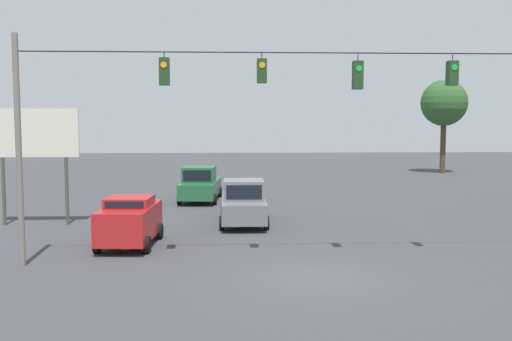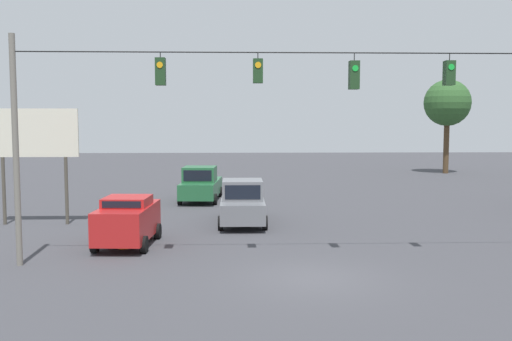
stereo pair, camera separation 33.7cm
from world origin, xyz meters
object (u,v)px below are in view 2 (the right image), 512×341
object	(u,v)px
pickup_truck_grey_withflow_mid	(242,203)
traffic_cone_fifth	(156,206)
sedan_red_parked_shoulder	(128,220)
roadside_billboard	(34,140)
traffic_cone_fourth	(150,213)
traffic_cone_nearest	(123,240)
tree_horizon_left	(447,103)
traffic_cone_third	(141,220)
traffic_cone_second	(135,229)
overhead_signal_span	(305,118)
pickup_truck_green_withflow_far	(201,185)

from	to	relation	value
pickup_truck_grey_withflow_mid	traffic_cone_fifth	size ratio (longest dim) A/B	8.66
sedan_red_parked_shoulder	roadside_billboard	xyz separation A→B (m)	(5.16, -4.76, 2.94)
traffic_cone_fourth	traffic_cone_nearest	bearing A→B (deg)	89.58
sedan_red_parked_shoulder	tree_horizon_left	xyz separation A→B (m)	(-23.63, -29.98, 5.44)
traffic_cone_third	traffic_cone_nearest	bearing A→B (deg)	91.14
traffic_cone_second	traffic_cone_fifth	size ratio (longest dim) A/B	1.00
tree_horizon_left	roadside_billboard	bearing A→B (deg)	41.22
sedan_red_parked_shoulder	traffic_cone_fourth	xyz separation A→B (m)	(0.02, -6.01, -0.68)
overhead_signal_span	pickup_truck_green_withflow_far	world-z (taller)	overhead_signal_span
traffic_cone_fifth	pickup_truck_grey_withflow_mid	bearing A→B (deg)	142.45
traffic_cone_second	tree_horizon_left	world-z (taller)	tree_horizon_left
pickup_truck_green_withflow_far	sedan_red_parked_shoulder	bearing A→B (deg)	80.47
traffic_cone_fourth	roadside_billboard	xyz separation A→B (m)	(5.14, 1.25, 3.62)
traffic_cone_third	overhead_signal_span	bearing A→B (deg)	134.22
traffic_cone_second	tree_horizon_left	bearing A→B (deg)	-130.01
traffic_cone_nearest	traffic_cone_fourth	distance (m)	6.55
overhead_signal_span	tree_horizon_left	world-z (taller)	tree_horizon_left
traffic_cone_fourth	traffic_cone_fifth	xyz separation A→B (m)	(0.01, -2.09, 0.00)
traffic_cone_fourth	tree_horizon_left	world-z (taller)	tree_horizon_left
traffic_cone_nearest	tree_horizon_left	size ratio (longest dim) A/B	0.07
traffic_cone_fourth	traffic_cone_fifth	world-z (taller)	same
roadside_billboard	tree_horizon_left	xyz separation A→B (m)	(-28.79, -25.22, 2.50)
traffic_cone_second	sedan_red_parked_shoulder	bearing A→B (deg)	91.63
pickup_truck_green_withflow_far	traffic_cone_second	size ratio (longest dim) A/B	8.56
traffic_cone_third	traffic_cone_fifth	size ratio (longest dim) A/B	1.00
overhead_signal_span	pickup_truck_grey_withflow_mid	bearing A→B (deg)	-75.09
pickup_truck_green_withflow_far	traffic_cone_nearest	world-z (taller)	pickup_truck_green_withflow_far
traffic_cone_third	traffic_cone_fourth	xyz separation A→B (m)	(-0.14, -2.10, 0.00)
traffic_cone_fifth	tree_horizon_left	xyz separation A→B (m)	(-23.66, -21.88, 6.12)
traffic_cone_fifth	traffic_cone_second	bearing A→B (deg)	89.83
traffic_cone_second	roadside_billboard	xyz separation A→B (m)	(5.11, -2.98, 3.62)
roadside_billboard	pickup_truck_grey_withflow_mid	bearing A→B (deg)	179.13
traffic_cone_second	roadside_billboard	bearing A→B (deg)	-30.27
traffic_cone_second	traffic_cone_fifth	distance (m)	6.32
traffic_cone_third	traffic_cone_fifth	distance (m)	4.19
pickup_truck_grey_withflow_mid	sedan_red_parked_shoulder	size ratio (longest dim) A/B	1.36
pickup_truck_green_withflow_far	traffic_cone_third	bearing A→B (deg)	75.17
traffic_cone_nearest	traffic_cone_second	bearing A→B (deg)	-90.54
traffic_cone_second	traffic_cone_third	distance (m)	2.13
overhead_signal_span	tree_horizon_left	bearing A→B (deg)	-117.45
overhead_signal_span	traffic_cone_fifth	distance (m)	13.64
pickup_truck_grey_withflow_mid	traffic_cone_fifth	world-z (taller)	pickup_truck_grey_withflow_mid
sedan_red_parked_shoulder	tree_horizon_left	distance (m)	38.56
pickup_truck_grey_withflow_mid	traffic_cone_second	bearing A→B (deg)	31.94
overhead_signal_span	sedan_red_parked_shoulder	distance (m)	8.16
sedan_red_parked_shoulder	tree_horizon_left	size ratio (longest dim) A/B	0.47
pickup_truck_green_withflow_far	traffic_cone_second	world-z (taller)	pickup_truck_green_withflow_far
pickup_truck_green_withflow_far	traffic_cone_third	distance (m)	8.76
pickup_truck_grey_withflow_mid	pickup_truck_green_withflow_far	distance (m)	8.11
pickup_truck_grey_withflow_mid	traffic_cone_fifth	distance (m)	5.75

